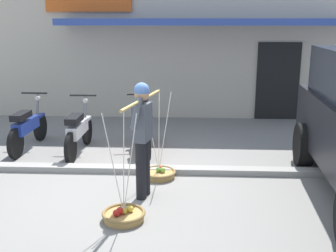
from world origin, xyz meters
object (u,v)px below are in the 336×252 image
object	(u,v)px
fruit_vendor	(142,133)
fruit_basket_left_side	(124,214)
motorcycle_third_in_row	(143,129)
fruit_basket_right_side	(159,173)
motorcycle_nearest_shop	(27,128)
motorcycle_second_in_row	(79,131)

from	to	relation	value
fruit_vendor	fruit_basket_left_side	distance (m)	1.19
motorcycle_third_in_row	fruit_vendor	bearing A→B (deg)	-83.90
fruit_vendor	fruit_basket_right_side	size ratio (longest dim) A/B	1.17
fruit_basket_left_side	motorcycle_third_in_row	xyz separation A→B (m)	(-0.06, 2.95, 0.37)
fruit_basket_left_side	motorcycle_third_in_row	size ratio (longest dim) A/B	0.81
fruit_basket_right_side	motorcycle_nearest_shop	size ratio (longest dim) A/B	0.80
fruit_basket_left_side	motorcycle_nearest_shop	size ratio (longest dim) A/B	0.80
fruit_vendor	motorcycle_third_in_row	bearing A→B (deg)	96.10
fruit_basket_left_side	motorcycle_third_in_row	bearing A→B (deg)	91.15
fruit_basket_right_side	fruit_vendor	bearing A→B (deg)	-102.85
fruit_vendor	motorcycle_second_in_row	size ratio (longest dim) A/B	0.93
fruit_basket_right_side	fruit_basket_left_side	bearing A→B (deg)	-102.85
motorcycle_nearest_shop	fruit_vendor	bearing A→B (deg)	-40.38
fruit_basket_left_side	motorcycle_second_in_row	bearing A→B (deg)	115.41
fruit_vendor	motorcycle_second_in_row	distance (m)	2.50
motorcycle_nearest_shop	motorcycle_third_in_row	bearing A→B (deg)	0.22
fruit_basket_left_side	fruit_basket_right_side	bearing A→B (deg)	77.15
fruit_vendor	fruit_basket_right_side	bearing A→B (deg)	77.15
motorcycle_third_in_row	fruit_basket_left_side	bearing A→B (deg)	-88.85
fruit_basket_left_side	motorcycle_second_in_row	distance (m)	3.04
fruit_basket_left_side	motorcycle_nearest_shop	world-z (taller)	fruit_basket_left_side
fruit_vendor	motorcycle_nearest_shop	bearing A→B (deg)	139.62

